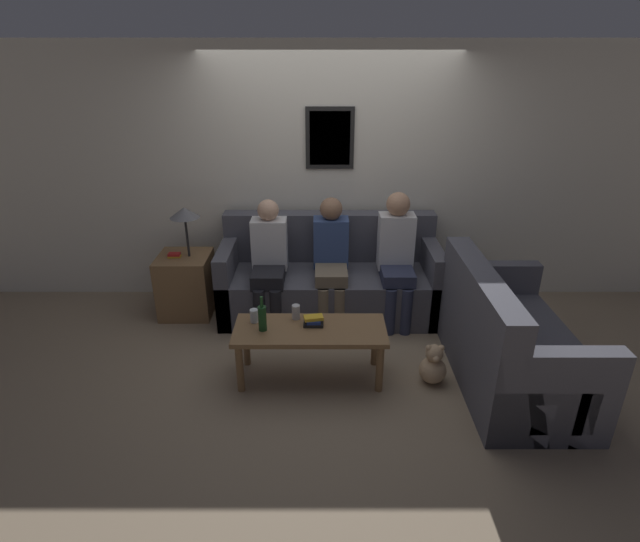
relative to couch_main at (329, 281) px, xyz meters
The scene contains 14 objects.
ground_plane 0.62m from the couch_main, 90.00° to the right, with size 16.00×16.00×0.00m, color gray.
wall_back 1.06m from the couch_main, 90.00° to the left, with size 9.00×0.08×2.60m.
couch_main is the anchor object (origin of this frame).
couch_side 1.86m from the couch_main, 40.79° to the right, with size 0.85×1.56×0.98m.
coffee_table 1.18m from the couch_main, 98.69° to the right, with size 1.22×0.49×0.47m.
side_table_with_lamp 1.46m from the couch_main, behind, with size 0.51×0.51×1.13m.
wine_bottle 1.33m from the couch_main, 114.91° to the right, with size 0.07×0.07×0.30m.
drinking_glass 1.25m from the couch_main, 121.02° to the right, with size 0.07×0.07×0.11m.
book_stack 1.13m from the couch_main, 97.69° to the right, with size 0.17×0.12×0.08m.
soda_can 1.06m from the couch_main, 106.44° to the right, with size 0.07×0.07×0.12m.
person_left 0.70m from the couch_main, 163.03° to the right, with size 0.34×0.59×1.21m.
person_middle 0.36m from the couch_main, 85.92° to the right, with size 0.34×0.60×1.22m.
person_right 0.76m from the couch_main, 14.17° to the right, with size 0.34×0.57×1.28m.
teddy_bear 1.49m from the couch_main, 56.22° to the right, with size 0.22×0.22×0.35m.
Camera 1 is at (-0.10, -4.10, 2.52)m, focal length 28.00 mm.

